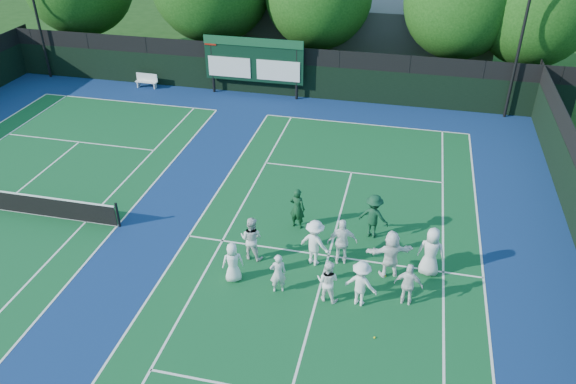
# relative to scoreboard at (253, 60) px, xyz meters

# --- Properties ---
(ground) EXTENTS (120.00, 120.00, 0.00)m
(ground) POSITION_rel_scoreboard_xyz_m (7.01, -15.59, -2.19)
(ground) COLOR #15370F
(ground) RESTS_ON ground
(court_apron) EXTENTS (34.00, 32.00, 0.01)m
(court_apron) POSITION_rel_scoreboard_xyz_m (1.01, -14.59, -2.19)
(court_apron) COLOR navy
(court_apron) RESTS_ON ground
(near_court) EXTENTS (11.05, 23.85, 0.01)m
(near_court) POSITION_rel_scoreboard_xyz_m (7.01, -14.59, -2.18)
(near_court) COLOR #104E25
(near_court) RESTS_ON ground
(back_fence) EXTENTS (34.00, 0.08, 3.00)m
(back_fence) POSITION_rel_scoreboard_xyz_m (1.01, 0.41, -0.83)
(back_fence) COLOR black
(back_fence) RESTS_ON ground
(scoreboard) EXTENTS (6.00, 0.21, 3.55)m
(scoreboard) POSITION_rel_scoreboard_xyz_m (0.00, 0.00, 0.00)
(scoreboard) COLOR black
(scoreboard) RESTS_ON ground
(clubhouse) EXTENTS (18.00, 6.00, 4.00)m
(clubhouse) POSITION_rel_scoreboard_xyz_m (5.01, 8.41, -0.19)
(clubhouse) COLOR #525156
(clubhouse) RESTS_ON ground
(light_pole_right) EXTENTS (1.20, 0.30, 10.12)m
(light_pole_right) POSITION_rel_scoreboard_xyz_m (14.51, 0.11, 4.11)
(light_pole_right) COLOR black
(light_pole_right) RESTS_ON ground
(bench) EXTENTS (1.41, 0.42, 0.89)m
(bench) POSITION_rel_scoreboard_xyz_m (-6.94, -0.22, -1.71)
(bench) COLOR silver
(bench) RESTS_ON ground
(tree_d) EXTENTS (6.51, 6.51, 8.47)m
(tree_d) POSITION_rel_scoreboard_xyz_m (11.58, 3.99, 2.86)
(tree_d) COLOR black
(tree_d) RESTS_ON ground
(tree_e) EXTENTS (6.36, 6.36, 8.15)m
(tree_e) POSITION_rel_scoreboard_xyz_m (15.77, 3.99, 2.61)
(tree_e) COLOR black
(tree_e) RESTS_ON ground
(tennis_ball_1) EXTENTS (0.07, 0.07, 0.07)m
(tennis_ball_1) POSITION_rel_scoreboard_xyz_m (9.14, -15.30, -2.16)
(tennis_ball_1) COLOR yellow
(tennis_ball_1) RESTS_ON ground
(tennis_ball_2) EXTENTS (0.07, 0.07, 0.07)m
(tennis_ball_2) POSITION_rel_scoreboard_xyz_m (9.06, -18.29, -2.16)
(tennis_ball_2) COLOR yellow
(tennis_ball_2) RESTS_ON ground
(tennis_ball_4) EXTENTS (0.07, 0.07, 0.07)m
(tennis_ball_4) POSITION_rel_scoreboard_xyz_m (7.25, -13.92, -2.16)
(tennis_ball_4) COLOR yellow
(tennis_ball_4) RESTS_ON ground
(tennis_ball_5) EXTENTS (0.07, 0.07, 0.07)m
(tennis_ball_5) POSITION_rel_scoreboard_xyz_m (9.16, -13.79, -2.16)
(tennis_ball_5) COLOR yellow
(tennis_ball_5) RESTS_ON ground
(player_front_0) EXTENTS (0.87, 0.74, 1.52)m
(player_front_0) POSITION_rel_scoreboard_xyz_m (4.02, -16.63, -1.43)
(player_front_0) COLOR white
(player_front_0) RESTS_ON ground
(player_front_1) EXTENTS (0.65, 0.54, 1.52)m
(player_front_1) POSITION_rel_scoreboard_xyz_m (5.66, -16.85, -1.43)
(player_front_1) COLOR silver
(player_front_1) RESTS_ON ground
(player_front_2) EXTENTS (0.85, 0.71, 1.56)m
(player_front_2) POSITION_rel_scoreboard_xyz_m (7.34, -16.88, -1.41)
(player_front_2) COLOR white
(player_front_2) RESTS_ON ground
(player_front_3) EXTENTS (1.20, 0.85, 1.68)m
(player_front_3) POSITION_rel_scoreboard_xyz_m (8.42, -16.84, -1.35)
(player_front_3) COLOR white
(player_front_3) RESTS_ON ground
(player_front_4) EXTENTS (0.97, 0.48, 1.59)m
(player_front_4) POSITION_rel_scoreboard_xyz_m (9.92, -16.48, -1.40)
(player_front_4) COLOR white
(player_front_4) RESTS_ON ground
(player_back_0) EXTENTS (0.91, 0.75, 1.72)m
(player_back_0) POSITION_rel_scoreboard_xyz_m (4.29, -15.29, -1.33)
(player_back_0) COLOR silver
(player_back_0) RESTS_ON ground
(player_back_1) EXTENTS (1.33, 1.03, 1.80)m
(player_back_1) POSITION_rel_scoreboard_xyz_m (6.57, -15.10, -1.29)
(player_back_1) COLOR white
(player_back_1) RESTS_ON ground
(player_back_2) EXTENTS (1.15, 0.69, 1.83)m
(player_back_2) POSITION_rel_scoreboard_xyz_m (7.51, -14.84, -1.28)
(player_back_2) COLOR white
(player_back_2) RESTS_ON ground
(player_back_3) EXTENTS (1.77, 1.08, 1.82)m
(player_back_3) POSITION_rel_scoreboard_xyz_m (9.24, -15.15, -1.28)
(player_back_3) COLOR white
(player_back_3) RESTS_ON ground
(player_back_4) EXTENTS (0.98, 0.71, 1.87)m
(player_back_4) POSITION_rel_scoreboard_xyz_m (10.59, -14.74, -1.25)
(player_back_4) COLOR silver
(player_back_4) RESTS_ON ground
(coach_left) EXTENTS (0.71, 0.55, 1.73)m
(coach_left) POSITION_rel_scoreboard_xyz_m (5.48, -13.01, -1.32)
(coach_left) COLOR #0F391E
(coach_left) RESTS_ON ground
(coach_right) EXTENTS (1.29, 0.92, 1.81)m
(coach_right) POSITION_rel_scoreboard_xyz_m (8.43, -12.95, -1.28)
(coach_right) COLOR #0F3A22
(coach_right) RESTS_ON ground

